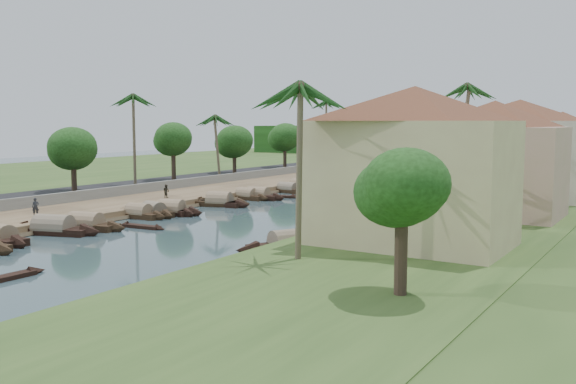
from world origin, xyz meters
The scene contains 45 objects.
ground centered at (0.00, 0.00, 0.00)m, with size 220.00×220.00×0.00m, color #34484E.
left_bank centered at (-16.00, 20.00, 0.40)m, with size 10.00×180.00×0.80m, color brown.
right_bank centered at (19.00, 20.00, 0.60)m, with size 16.00×180.00×1.20m, color #2E4A1D.
road centered at (-24.50, 20.00, 0.70)m, with size 8.00×180.00×1.40m, color black.
retaining_wall centered at (-20.20, 20.00, 1.35)m, with size 0.40×180.00×1.10m, color slate.
far_left_fill centered at (-51.00, 20.00, 0.68)m, with size 45.00×220.00×1.35m, color #2E4A1D.
treeline centered at (0.00, 100.00, 4.00)m, with size 120.00×14.00×8.00m.
bridge centered at (0.00, 72.00, 1.72)m, with size 28.00×4.00×2.40m.
building_near centered at (18.99, -2.00, 6.38)m, with size 14.85×14.85×10.20m.
building_mid centered at (19.99, 14.00, 6.13)m, with size 14.11×14.11×9.70m.
building_far centered at (18.99, 28.00, 6.38)m, with size 15.59×15.59×10.20m.
building_distant centered at (19.99, 48.00, 5.88)m, with size 12.62×12.62×9.20m.
sampan_2 centered at (-9.22, -4.57, 0.41)m, with size 8.36×3.26×2.17m.
sampan_3 centered at (-9.70, -7.47, 0.42)m, with size 8.99×4.38×2.36m.
sampan_4 centered at (-10.13, 2.56, 0.41)m, with size 6.88×1.87×1.98m.
sampan_5 centered at (-8.86, 5.75, 0.42)m, with size 7.13×3.32×2.22m.
sampan_6 centered at (-9.79, 4.20, 0.41)m, with size 6.75×2.95×2.00m.
sampan_7 centered at (-8.98, 6.16, 0.40)m, with size 6.75×2.62×1.82m.
sampan_8 centered at (-8.95, 13.42, 0.42)m, with size 7.64×3.70×2.30m.
sampan_9 centered at (-9.00, 13.54, 0.41)m, with size 7.88×1.85×2.01m.
sampan_10 centered at (-9.91, 19.81, 0.41)m, with size 6.73×1.80×1.89m.
sampan_11 centered at (-8.80, 20.63, 0.41)m, with size 7.37×2.35×2.10m.
sampan_12 centered at (-9.62, 28.57, 0.40)m, with size 7.72×2.53×1.86m.
sampan_13 centered at (-9.95, 32.06, 0.41)m, with size 7.80×4.77×2.16m.
sampan_14 centered at (10.20, -2.71, 0.41)m, with size 5.79×8.62×2.17m.
sampan_15 centered at (10.26, 10.58, 0.42)m, with size 2.04×8.28×2.21m.
sampan_16 centered at (9.83, 26.30, 0.41)m, with size 4.96×8.30×2.08m.
canoe_1 centered at (-5.66, -1.55, 0.10)m, with size 5.06×1.17×0.81m.
canoe_2 centered at (-7.97, 23.53, 0.10)m, with size 6.20×1.97×0.89m.
palm_0 centered at (15.00, -9.70, 10.91)m, with size 3.20×3.20×11.50m.
palm_1 centered at (16.00, 4.43, 9.88)m, with size 3.20×3.20×10.42m.
palm_2 centered at (15.00, 20.15, 12.23)m, with size 3.20×3.20×12.85m.
palm_3 centered at (16.00, 37.52, 10.06)m, with size 3.20×3.20×10.61m.
palm_5 centered at (-24.00, 15.87, 11.97)m, with size 3.20×3.20×12.39m.
palm_6 centered at (-22.00, 30.00, 9.61)m, with size 3.20×3.20×9.94m.
palm_7 centered at (14.00, 53.98, 10.98)m, with size 3.20×3.20×11.56m.
palm_8 centered at (-20.50, 58.80, 12.33)m, with size 3.20×3.20×12.76m.
tree_2 centered at (-24.00, 6.57, 6.05)m, with size 5.32×5.32×6.90m.
tree_3 centered at (-24.00, 22.92, 6.69)m, with size 4.93×4.93×7.41m.
tree_4 centered at (-24.00, 36.41, 5.99)m, with size 5.48×5.48×6.91m.
tree_5 centered at (-24.00, 50.67, 6.36)m, with size 5.31×5.31×7.21m.
tree_6 centered at (24.00, 29.39, 5.98)m, with size 4.29×4.29×6.64m.
tree_7 centered at (23.00, -13.85, 6.03)m, with size 3.97×3.97×6.57m.
person_near centered at (-14.77, -5.34, 1.62)m, with size 0.60×0.39×1.63m, color #222429.
person_far centered at (-14.34, 10.95, 1.55)m, with size 0.73×0.57×1.49m, color #2E2B20.
Camera 1 is at (33.91, -41.16, 9.18)m, focal length 40.00 mm.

